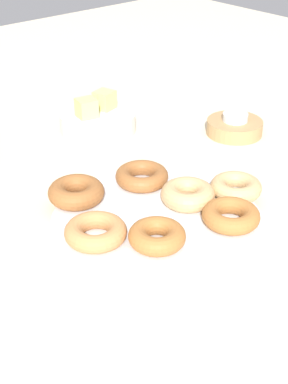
# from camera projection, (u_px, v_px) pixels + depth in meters

# --- Properties ---
(ground_plane) EXTENTS (2.40, 2.40, 0.00)m
(ground_plane) POSITION_uv_depth(u_px,v_px,m) (157.00, 226.00, 0.86)
(ground_plane) COLOR beige
(donut_plate) EXTENTS (0.31, 0.31, 0.02)m
(donut_plate) POSITION_uv_depth(u_px,v_px,m) (157.00, 222.00, 0.86)
(donut_plate) COLOR silver
(donut_plate) RESTS_ON ground_plane
(donut_0) EXTENTS (0.10, 0.10, 0.03)m
(donut_0) POSITION_uv_depth(u_px,v_px,m) (236.00, 187.00, 0.90)
(donut_0) COLOR tan
(donut_0) RESTS_ON donut_plate
(donut_1) EXTENTS (0.11, 0.11, 0.03)m
(donut_1) POSITION_uv_depth(u_px,v_px,m) (76.00, 192.00, 0.89)
(donut_1) COLOR #995B2D
(donut_1) RESTS_ON donut_plate
(donut_2) EXTENTS (0.11, 0.11, 0.03)m
(donut_2) POSITION_uv_depth(u_px,v_px,m) (142.00, 176.00, 0.94)
(donut_2) COLOR #995B2D
(donut_2) RESTS_ON donut_plate
(donut_3) EXTENTS (0.08, 0.08, 0.03)m
(donut_3) POSITION_uv_depth(u_px,v_px,m) (157.00, 236.00, 0.79)
(donut_3) COLOR #AD6B33
(donut_3) RESTS_ON donut_plate
(donut_4) EXTENTS (0.12, 0.12, 0.03)m
(donut_4) POSITION_uv_depth(u_px,v_px,m) (231.00, 216.00, 0.83)
(donut_4) COLOR #AD6B33
(donut_4) RESTS_ON donut_plate
(donut_5) EXTENTS (0.11, 0.11, 0.03)m
(donut_5) POSITION_uv_depth(u_px,v_px,m) (190.00, 196.00, 0.88)
(donut_5) COLOR tan
(donut_5) RESTS_ON donut_plate
(donut_6) EXTENTS (0.12, 0.12, 0.03)m
(donut_6) POSITION_uv_depth(u_px,v_px,m) (96.00, 232.00, 0.80)
(donut_6) COLOR #C6844C
(donut_6) RESTS_ON donut_plate
(candle_holder) EXTENTS (0.11, 0.11, 0.03)m
(candle_holder) POSITION_uv_depth(u_px,v_px,m) (234.00, 127.00, 1.14)
(candle_holder) COLOR tan
(candle_holder) RESTS_ON ground_plane
(tealight) EXTENTS (0.05, 0.05, 0.01)m
(tealight) POSITION_uv_depth(u_px,v_px,m) (235.00, 117.00, 1.13)
(tealight) COLOR silver
(tealight) RESTS_ON candle_holder
(fruit_bowl) EXTENTS (0.15, 0.15, 0.04)m
(fruit_bowl) POSITION_uv_depth(u_px,v_px,m) (98.00, 122.00, 1.15)
(fruit_bowl) COLOR silver
(fruit_bowl) RESTS_ON ground_plane
(melon_chunk_left) EXTENTS (0.04, 0.04, 0.04)m
(melon_chunk_left) POSITION_uv_depth(u_px,v_px,m) (86.00, 108.00, 1.11)
(melon_chunk_left) COLOR #DBD67A
(melon_chunk_left) RESTS_ON fruit_bowl
(melon_chunk_right) EXTENTS (0.04, 0.04, 0.04)m
(melon_chunk_right) POSITION_uv_depth(u_px,v_px,m) (104.00, 100.00, 1.15)
(melon_chunk_right) COLOR #DBD67A
(melon_chunk_right) RESTS_ON fruit_bowl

